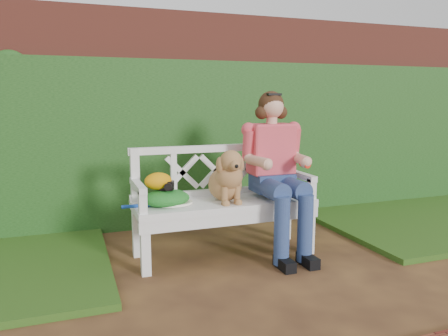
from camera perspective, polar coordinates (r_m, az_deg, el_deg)
name	(u,v)px	position (r m, az deg, el deg)	size (l,w,h in m)	color
ground	(273,280)	(3.32, 6.42, -14.38)	(60.00, 60.00, 0.00)	#331F16
brick_wall	(198,118)	(4.83, -3.40, 6.48)	(10.00, 0.30, 2.20)	brown
ivy_hedge	(204,143)	(4.63, -2.60, 3.27)	(10.00, 0.18, 1.70)	#2E6423
grass_right	(433,216)	(5.38, 25.59, -5.73)	(2.60, 2.00, 0.05)	#1B3613
garden_bench	(224,228)	(3.72, 0.00, -7.79)	(1.58, 0.60, 0.48)	white
seated_woman	(273,174)	(3.77, 6.44, -0.84)	(0.57, 0.76, 1.35)	#D12847
dog	(226,175)	(3.56, 0.31, -0.91)	(0.29, 0.40, 0.44)	#9E7444
tennis_racket	(170,203)	(3.51, -7.07, -4.58)	(0.59, 0.25, 0.03)	beige
green_bag	(166,198)	(3.48, -7.59, -3.86)	(0.38, 0.29, 0.13)	green
camera_item	(167,185)	(3.45, -7.46, -2.27)	(0.10, 0.08, 0.07)	black
baseball_glove	(158,181)	(3.46, -8.59, -1.71)	(0.22, 0.16, 0.14)	orange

